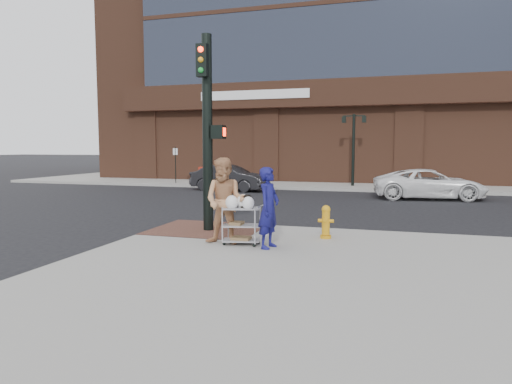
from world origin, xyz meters
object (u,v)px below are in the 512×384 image
(woman_blue, at_px, (269,208))
(sedan_dark, at_px, (229,178))
(traffic_signal_pole, at_px, (208,127))
(pedestrian_tan, at_px, (225,201))
(fire_hydrant, at_px, (326,221))
(utility_cart, at_px, (241,222))
(minivan_white, at_px, (429,184))
(lamp_post, at_px, (353,142))

(woman_blue, relative_size, sedan_dark, 0.42)
(traffic_signal_pole, height_order, pedestrian_tan, traffic_signal_pole)
(fire_hydrant, bearing_deg, utility_cart, -144.06)
(woman_blue, distance_m, minivan_white, 13.01)
(traffic_signal_pole, relative_size, woman_blue, 2.86)
(pedestrian_tan, relative_size, sedan_dark, 0.47)
(traffic_signal_pole, relative_size, fire_hydrant, 6.28)
(woman_blue, height_order, utility_cart, woman_blue)
(pedestrian_tan, height_order, fire_hydrant, pedestrian_tan)
(sedan_dark, distance_m, minivan_white, 10.01)
(traffic_signal_pole, relative_size, pedestrian_tan, 2.58)
(minivan_white, bearing_deg, utility_cart, 151.40)
(pedestrian_tan, distance_m, fire_hydrant, 2.51)
(traffic_signal_pole, xyz_separation_m, minivan_white, (6.20, 10.76, -2.16))
(pedestrian_tan, bearing_deg, sedan_dark, 110.52)
(minivan_white, bearing_deg, traffic_signal_pole, 143.13)
(utility_cart, distance_m, fire_hydrant, 2.11)
(minivan_white, bearing_deg, sedan_dark, 76.09)
(lamp_post, relative_size, woman_blue, 2.29)
(sedan_dark, bearing_deg, utility_cart, -152.10)
(traffic_signal_pole, distance_m, sedan_dark, 12.73)
(pedestrian_tan, distance_m, utility_cart, 0.59)
(traffic_signal_pole, height_order, sedan_dark, traffic_signal_pole)
(traffic_signal_pole, distance_m, fire_hydrant, 3.83)
(pedestrian_tan, relative_size, fire_hydrant, 2.44)
(utility_cart, bearing_deg, sedan_dark, 110.88)
(utility_cart, relative_size, fire_hydrant, 1.41)
(lamp_post, xyz_separation_m, fire_hydrant, (0.60, -15.40, -2.06))
(woman_blue, bearing_deg, pedestrian_tan, 95.98)
(woman_blue, bearing_deg, fire_hydrant, -25.79)
(sedan_dark, distance_m, utility_cart, 14.33)
(sedan_dark, xyz_separation_m, minivan_white, (9.94, -1.22, -0.01))
(woman_blue, bearing_deg, lamp_post, 9.45)
(minivan_white, bearing_deg, woman_blue, 154.40)
(woman_blue, distance_m, sedan_dark, 14.72)
(minivan_white, height_order, utility_cart, minivan_white)
(lamp_post, distance_m, traffic_signal_pole, 15.43)
(sedan_dark, bearing_deg, woman_blue, -149.86)
(woman_blue, xyz_separation_m, sedan_dark, (-5.78, 13.54, -0.34))
(pedestrian_tan, bearing_deg, utility_cart, 10.61)
(lamp_post, distance_m, sedan_dark, 7.28)
(minivan_white, bearing_deg, lamp_post, 32.84)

